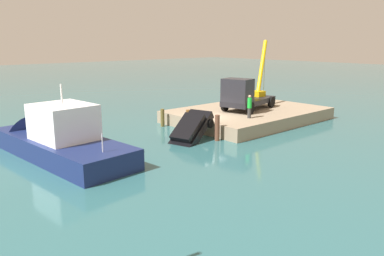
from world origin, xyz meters
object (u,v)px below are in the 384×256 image
at_px(dock_worker, 250,106).
at_px(moored_yacht, 47,143).
at_px(salvaged_car, 188,133).
at_px(crane_truck, 245,95).

bearing_deg(dock_worker, moored_yacht, -19.33).
bearing_deg(salvaged_car, crane_truck, -167.16).
bearing_deg(dock_worker, crane_truck, -132.91).
bearing_deg(moored_yacht, crane_truck, 171.47).
bearing_deg(salvaged_car, moored_yacht, -27.23).
relative_size(dock_worker, moored_yacht, 0.13).
xyz_separation_m(dock_worker, salvaged_car, (5.77, -0.65, -1.34)).
distance_m(crane_truck, dock_worker, 3.44).
bearing_deg(crane_truck, salvaged_car, 12.84).
relative_size(salvaged_car, moored_yacht, 0.32).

